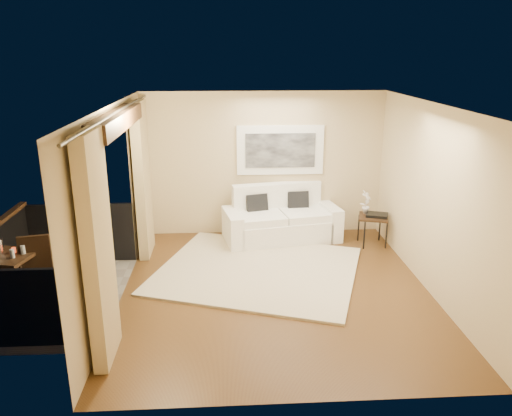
{
  "coord_description": "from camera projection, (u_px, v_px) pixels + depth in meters",
  "views": [
    {
      "loc": [
        -0.7,
        -6.67,
        3.41
      ],
      "look_at": [
        -0.25,
        0.73,
        1.05
      ],
      "focal_mm": 35.0,
      "sensor_mm": 36.0,
      "label": 1
    }
  ],
  "objects": [
    {
      "name": "tray",
      "position": [
        377.0,
        215.0,
        8.96
      ],
      "size": [
        0.45,
        0.39,
        0.05
      ],
      "primitive_type": "cube",
      "rotation": [
        0.0,
        0.0,
        -0.35
      ],
      "color": "black",
      "rests_on": "side_table"
    },
    {
      "name": "artwork",
      "position": [
        280.0,
        150.0,
        9.29
      ],
      "size": [
        1.62,
        0.07,
        0.92
      ],
      "color": "white",
      "rests_on": "room_shell"
    },
    {
      "name": "side_table",
      "position": [
        373.0,
        219.0,
        9.0
      ],
      "size": [
        0.62,
        0.62,
        0.55
      ],
      "rotation": [
        0.0,
        0.0,
        -0.28
      ],
      "color": "#311E10",
      "rests_on": "floor"
    },
    {
      "name": "balcony_chair_near",
      "position": [
        72.0,
        267.0,
        6.91
      ],
      "size": [
        0.44,
        0.45,
        0.92
      ],
      "rotation": [
        0.0,
        0.0,
        -0.12
      ],
      "color": "#311E10",
      "rests_on": "balcony"
    },
    {
      "name": "bistro_table",
      "position": [
        9.0,
        261.0,
        6.82
      ],
      "size": [
        0.75,
        0.75,
        0.74
      ],
      "rotation": [
        0.0,
        0.0,
        -0.24
      ],
      "color": "#311E10",
      "rests_on": "balcony"
    },
    {
      "name": "room_shell",
      "position": [
        116.0,
        121.0,
        6.53
      ],
      "size": [
        5.0,
        6.4,
        5.0
      ],
      "color": "white",
      "rests_on": "ground"
    },
    {
      "name": "rug",
      "position": [
        258.0,
        270.0,
        8.03
      ],
      "size": [
        3.76,
        3.52,
        0.04
      ],
      "primitive_type": "cube",
      "rotation": [
        0.0,
        0.0,
        -0.33
      ],
      "color": "beige",
      "rests_on": "floor"
    },
    {
      "name": "orchid",
      "position": [
        366.0,
        202.0,
        9.06
      ],
      "size": [
        0.27,
        0.28,
        0.44
      ],
      "primitive_type": "imported",
      "rotation": [
        0.0,
        0.0,
        0.87
      ],
      "color": "white",
      "rests_on": "side_table"
    },
    {
      "name": "curtains",
      "position": [
        125.0,
        207.0,
        6.89
      ],
      "size": [
        0.16,
        4.8,
        2.64
      ],
      "color": "tan",
      "rests_on": "ground"
    },
    {
      "name": "glass_a",
      "position": [
        12.0,
        254.0,
        6.69
      ],
      "size": [
        0.06,
        0.06,
        0.12
      ],
      "primitive_type": "cylinder",
      "color": "silver",
      "rests_on": "bistro_table"
    },
    {
      "name": "sofa",
      "position": [
        281.0,
        221.0,
        9.32
      ],
      "size": [
        2.23,
        1.28,
        1.01
      ],
      "rotation": [
        0.0,
        0.0,
        0.19
      ],
      "color": "white",
      "rests_on": "floor"
    },
    {
      "name": "floor",
      "position": [
        276.0,
        290.0,
        7.42
      ],
      "size": [
        5.0,
        5.0,
        0.0
      ],
      "primitive_type": "plane",
      "color": "brown",
      "rests_on": "ground"
    },
    {
      "name": "glass_b",
      "position": [
        23.0,
        250.0,
        6.83
      ],
      "size": [
        0.06,
        0.06,
        0.12
      ],
      "primitive_type": "cylinder",
      "color": "silver",
      "rests_on": "bistro_table"
    },
    {
      "name": "candle",
      "position": [
        14.0,
        250.0,
        6.87
      ],
      "size": [
        0.06,
        0.06,
        0.07
      ],
      "primitive_type": "cylinder",
      "color": "#F53B15",
      "rests_on": "bistro_table"
    },
    {
      "name": "balcony",
      "position": [
        47.0,
        285.0,
        7.17
      ],
      "size": [
        1.81,
        2.6,
        1.17
      ],
      "color": "#605B56",
      "rests_on": "ground"
    },
    {
      "name": "balcony_chair_far",
      "position": [
        37.0,
        261.0,
        7.05
      ],
      "size": [
        0.5,
        0.5,
        0.97
      ],
      "rotation": [
        0.0,
        0.0,
        3.35
      ],
      "color": "#311E10",
      "rests_on": "balcony"
    }
  ]
}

